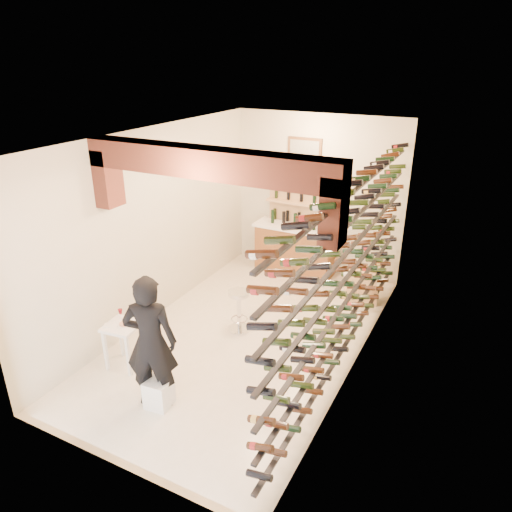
{
  "coord_description": "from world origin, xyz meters",
  "views": [
    {
      "loc": [
        3.15,
        -5.83,
        4.25
      ],
      "look_at": [
        0.0,
        0.3,
        1.3
      ],
      "focal_mm": 33.55,
      "sensor_mm": 36.0,
      "label": 1
    }
  ],
  "objects_px": {
    "chrome_barstool": "(239,308)",
    "crate_lower": "(360,293)",
    "person": "(151,342)",
    "wine_rack": "(346,267)",
    "tasting_table": "(123,332)",
    "back_counter": "(295,248)",
    "white_stool": "(159,393)"
  },
  "relations": [
    {
      "from": "chrome_barstool",
      "to": "crate_lower",
      "type": "relative_size",
      "value": 1.27
    },
    {
      "from": "person",
      "to": "wine_rack",
      "type": "bearing_deg",
      "value": -156.56
    },
    {
      "from": "wine_rack",
      "to": "crate_lower",
      "type": "height_order",
      "value": "wine_rack"
    },
    {
      "from": "crate_lower",
      "to": "chrome_barstool",
      "type": "bearing_deg",
      "value": -128.68
    },
    {
      "from": "wine_rack",
      "to": "crate_lower",
      "type": "xyz_separation_m",
      "value": [
        -0.24,
        1.98,
        -1.38
      ]
    },
    {
      "from": "tasting_table",
      "to": "chrome_barstool",
      "type": "distance_m",
      "value": 1.9
    },
    {
      "from": "wine_rack",
      "to": "chrome_barstool",
      "type": "bearing_deg",
      "value": 176.51
    },
    {
      "from": "tasting_table",
      "to": "crate_lower",
      "type": "relative_size",
      "value": 1.47
    },
    {
      "from": "back_counter",
      "to": "crate_lower",
      "type": "bearing_deg",
      "value": -22.74
    },
    {
      "from": "tasting_table",
      "to": "wine_rack",
      "type": "bearing_deg",
      "value": 21.78
    },
    {
      "from": "white_stool",
      "to": "person",
      "type": "bearing_deg",
      "value": 156.82
    },
    {
      "from": "back_counter",
      "to": "person",
      "type": "bearing_deg",
      "value": -90.32
    },
    {
      "from": "wine_rack",
      "to": "chrome_barstool",
      "type": "relative_size",
      "value": 7.98
    },
    {
      "from": "white_stool",
      "to": "tasting_table",
      "type": "bearing_deg",
      "value": 153.76
    },
    {
      "from": "tasting_table",
      "to": "person",
      "type": "distance_m",
      "value": 1.06
    },
    {
      "from": "person",
      "to": "chrome_barstool",
      "type": "xyz_separation_m",
      "value": [
        0.11,
        2.05,
        -0.5
      ]
    },
    {
      "from": "wine_rack",
      "to": "chrome_barstool",
      "type": "distance_m",
      "value": 2.08
    },
    {
      "from": "back_counter",
      "to": "white_stool",
      "type": "relative_size",
      "value": 4.39
    },
    {
      "from": "white_stool",
      "to": "crate_lower",
      "type": "distance_m",
      "value": 4.25
    },
    {
      "from": "white_stool",
      "to": "crate_lower",
      "type": "xyz_separation_m",
      "value": [
        1.53,
        3.96,
        -0.02
      ]
    },
    {
      "from": "person",
      "to": "crate_lower",
      "type": "distance_m",
      "value": 4.31
    },
    {
      "from": "person",
      "to": "crate_lower",
      "type": "relative_size",
      "value": 3.26
    },
    {
      "from": "back_counter",
      "to": "person",
      "type": "distance_m",
      "value": 4.61
    },
    {
      "from": "back_counter",
      "to": "crate_lower",
      "type": "distance_m",
      "value": 1.76
    },
    {
      "from": "tasting_table",
      "to": "chrome_barstool",
      "type": "xyz_separation_m",
      "value": [
        1.0,
        1.61,
        -0.15
      ]
    },
    {
      "from": "person",
      "to": "crate_lower",
      "type": "height_order",
      "value": "person"
    },
    {
      "from": "wine_rack",
      "to": "tasting_table",
      "type": "distance_m",
      "value": 3.28
    },
    {
      "from": "tasting_table",
      "to": "back_counter",
      "type": "bearing_deg",
      "value": 70.7
    },
    {
      "from": "back_counter",
      "to": "white_stool",
      "type": "distance_m",
      "value": 4.64
    },
    {
      "from": "wine_rack",
      "to": "white_stool",
      "type": "bearing_deg",
      "value": -131.84
    },
    {
      "from": "tasting_table",
      "to": "white_stool",
      "type": "height_order",
      "value": "tasting_table"
    },
    {
      "from": "wine_rack",
      "to": "white_stool",
      "type": "height_order",
      "value": "wine_rack"
    }
  ]
}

